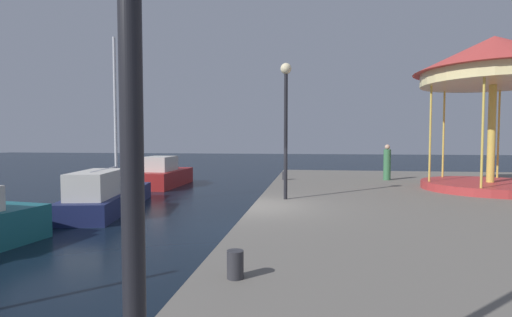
{
  "coord_description": "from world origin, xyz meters",
  "views": [
    {
      "loc": [
        1.71,
        -11.26,
        2.79
      ],
      "look_at": [
        -0.66,
        5.45,
        1.92
      ],
      "focal_mm": 26.97,
      "sensor_mm": 36.0,
      "label": 1
    }
  ],
  "objects_px": {
    "sailboat_navy": "(106,195)",
    "bollard_south": "(285,176)",
    "bollard_center": "(235,264)",
    "carousel": "(493,74)",
    "lamp_post_mid_promenade": "(286,107)",
    "person_by_the_water": "(387,163)",
    "motorboat_red": "(162,175)"
  },
  "relations": [
    {
      "from": "motorboat_red",
      "to": "bollard_south",
      "type": "distance_m",
      "value": 7.96
    },
    {
      "from": "bollard_center",
      "to": "sailboat_navy",
      "type": "bearing_deg",
      "value": 128.53
    },
    {
      "from": "sailboat_navy",
      "to": "lamp_post_mid_promenade",
      "type": "height_order",
      "value": "sailboat_navy"
    },
    {
      "from": "motorboat_red",
      "to": "carousel",
      "type": "relative_size",
      "value": 0.84
    },
    {
      "from": "sailboat_navy",
      "to": "bollard_south",
      "type": "xyz_separation_m",
      "value": [
        6.56,
        4.86,
        0.38
      ]
    },
    {
      "from": "carousel",
      "to": "bollard_south",
      "type": "distance_m",
      "value": 9.58
    },
    {
      "from": "sailboat_navy",
      "to": "bollard_center",
      "type": "height_order",
      "value": "sailboat_navy"
    },
    {
      "from": "lamp_post_mid_promenade",
      "to": "motorboat_red",
      "type": "bearing_deg",
      "value": 131.28
    },
    {
      "from": "carousel",
      "to": "person_by_the_water",
      "type": "bearing_deg",
      "value": 135.44
    },
    {
      "from": "sailboat_navy",
      "to": "person_by_the_water",
      "type": "distance_m",
      "value": 12.74
    },
    {
      "from": "bollard_center",
      "to": "motorboat_red",
      "type": "bearing_deg",
      "value": 115.07
    },
    {
      "from": "sailboat_navy",
      "to": "carousel",
      "type": "distance_m",
      "value": 15.61
    },
    {
      "from": "carousel",
      "to": "person_by_the_water",
      "type": "distance_m",
      "value": 5.86
    },
    {
      "from": "motorboat_red",
      "to": "bollard_center",
      "type": "bearing_deg",
      "value": -64.93
    },
    {
      "from": "sailboat_navy",
      "to": "carousel",
      "type": "height_order",
      "value": "sailboat_navy"
    },
    {
      "from": "person_by_the_water",
      "to": "motorboat_red",
      "type": "bearing_deg",
      "value": 169.45
    },
    {
      "from": "bollard_center",
      "to": "bollard_south",
      "type": "relative_size",
      "value": 1.0
    },
    {
      "from": "carousel",
      "to": "bollard_south",
      "type": "height_order",
      "value": "carousel"
    },
    {
      "from": "sailboat_navy",
      "to": "bollard_south",
      "type": "bearing_deg",
      "value": 36.52
    },
    {
      "from": "bollard_center",
      "to": "bollard_south",
      "type": "xyz_separation_m",
      "value": [
        -0.19,
        13.33,
        0.0
      ]
    },
    {
      "from": "sailboat_navy",
      "to": "bollard_center",
      "type": "xyz_separation_m",
      "value": [
        6.74,
        -8.47,
        0.38
      ]
    },
    {
      "from": "lamp_post_mid_promenade",
      "to": "person_by_the_water",
      "type": "height_order",
      "value": "lamp_post_mid_promenade"
    },
    {
      "from": "carousel",
      "to": "person_by_the_water",
      "type": "relative_size",
      "value": 3.45
    },
    {
      "from": "lamp_post_mid_promenade",
      "to": "bollard_center",
      "type": "bearing_deg",
      "value": -91.91
    },
    {
      "from": "bollard_south",
      "to": "person_by_the_water",
      "type": "relative_size",
      "value": 0.23
    },
    {
      "from": "lamp_post_mid_promenade",
      "to": "bollard_south",
      "type": "distance_m",
      "value": 6.67
    },
    {
      "from": "lamp_post_mid_promenade",
      "to": "bollard_center",
      "type": "relative_size",
      "value": 11.12
    },
    {
      "from": "bollard_south",
      "to": "carousel",
      "type": "bearing_deg",
      "value": -17.67
    },
    {
      "from": "person_by_the_water",
      "to": "sailboat_navy",
      "type": "bearing_deg",
      "value": -154.52
    },
    {
      "from": "carousel",
      "to": "bollard_south",
      "type": "xyz_separation_m",
      "value": [
        -8.17,
        2.6,
        -4.27
      ]
    },
    {
      "from": "bollard_center",
      "to": "person_by_the_water",
      "type": "bearing_deg",
      "value": 71.28
    },
    {
      "from": "sailboat_navy",
      "to": "motorboat_red",
      "type": "relative_size",
      "value": 1.4
    }
  ]
}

